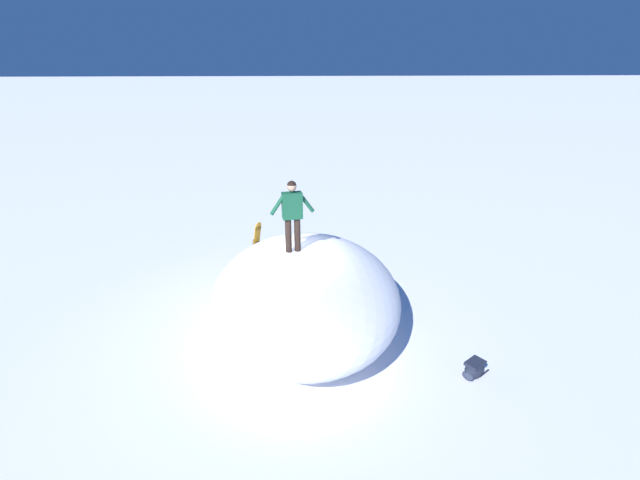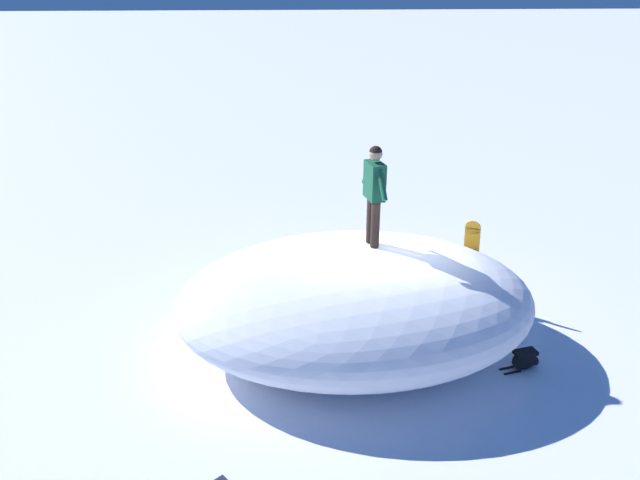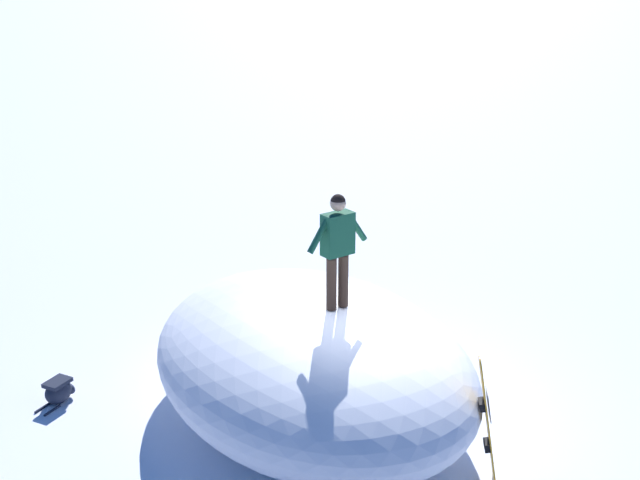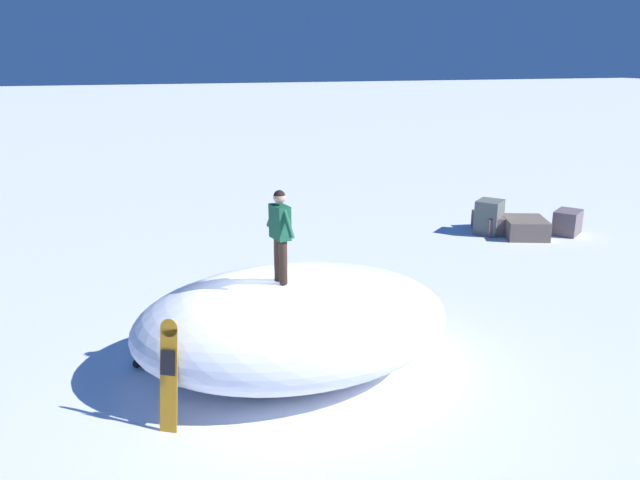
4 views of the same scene
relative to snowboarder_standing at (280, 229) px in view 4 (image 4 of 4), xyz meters
The scene contains 7 objects.
ground 2.74m from the snowboarder_standing, 50.43° to the right, with size 240.00×240.00×0.00m, color white.
snow_mound 1.87m from the snowboarder_standing, 131.78° to the left, with size 5.75×4.15×1.77m, color white.
snowboarder_standing is the anchor object (origin of this frame).
snowboard_primary_upright 2.92m from the snowboarder_standing, 62.85° to the right, with size 0.41×0.40×1.74m.
backpack_near 3.59m from the snowboarder_standing, 114.55° to the right, with size 0.32×0.65×0.33m.
backpack_far 4.84m from the snowboarder_standing, 147.00° to the left, with size 0.67×0.59×0.36m.
rock_outcrop 11.74m from the snowboarder_standing, 124.73° to the left, with size 2.49×3.51×1.08m.
Camera 4 is at (9.56, -2.22, 5.50)m, focal length 35.28 mm.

